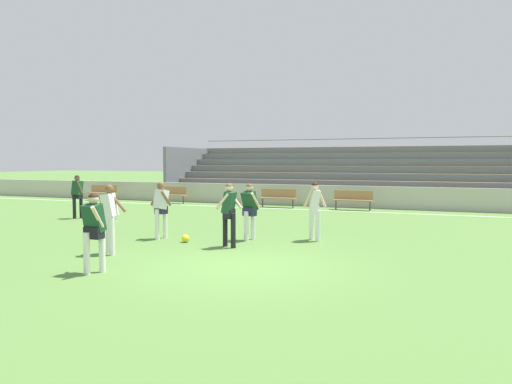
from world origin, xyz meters
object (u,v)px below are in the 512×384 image
object	(u,v)px
player_white_wide_left	(161,205)
player_dark_challenging	(77,193)
soccer_ball	(185,238)
bench_near_bin	(353,198)
player_dark_deep_cover	(229,209)
player_dark_pressing_high	(250,207)
player_white_dropping_back	(315,206)
bleacher_stand	(361,172)
player_dark_wide_right	(94,226)
bench_centre_sideline	(278,196)
bench_near_wall_gap	(171,193)
player_white_on_ball	(110,213)
bench_far_right	(103,191)

from	to	relation	value
player_white_wide_left	player_dark_challenging	world-z (taller)	player_dark_challenging
player_white_wide_left	soccer_ball	world-z (taller)	player_white_wide_left
bench_near_bin	soccer_ball	size ratio (longest dim) A/B	8.18
player_dark_deep_cover	player_dark_pressing_high	distance (m)	1.21
player_white_dropping_back	soccer_ball	distance (m)	3.76
bleacher_stand	player_dark_pressing_high	xyz separation A→B (m)	(-0.94, -14.58, -0.66)
player_white_wide_left	player_dark_wide_right	world-z (taller)	player_white_wide_left
bleacher_stand	player_dark_pressing_high	world-z (taller)	bleacher_stand
player_dark_deep_cover	player_white_dropping_back	xyz separation A→B (m)	(1.85, 1.82, -0.01)
bench_centre_sideline	bench_near_wall_gap	bearing A→B (deg)	180.00
bench_near_wall_gap	player_dark_pressing_high	bearing A→B (deg)	-48.70
bench_near_wall_gap	player_white_on_ball	world-z (taller)	player_white_on_ball
player_white_wide_left	bench_far_right	bearing A→B (deg)	135.28
bench_near_bin	player_dark_wide_right	bearing A→B (deg)	-100.99
player_dark_challenging	player_dark_wide_right	size ratio (longest dim) A/B	1.05
bench_near_wall_gap	player_white_on_ball	bearing A→B (deg)	-64.80
player_white_wide_left	soccer_ball	distance (m)	1.33
bench_near_wall_gap	player_white_dropping_back	size ratio (longest dim) A/B	1.08
bench_near_wall_gap	soccer_ball	size ratio (longest dim) A/B	8.18
player_white_wide_left	bench_near_wall_gap	bearing A→B (deg)	119.83
player_white_wide_left	player_dark_pressing_high	size ratio (longest dim) A/B	1.02
bench_near_wall_gap	bench_far_right	xyz separation A→B (m)	(-4.45, 0.00, 0.00)
bench_far_right	player_dark_deep_cover	xyz separation A→B (m)	(12.69, -10.70, 0.46)
bench_near_bin	player_dark_challenging	bearing A→B (deg)	-143.45
player_dark_wide_right	bleacher_stand	bearing A→B (deg)	83.01
player_dark_deep_cover	bleacher_stand	bearing A→B (deg)	86.24
player_dark_pressing_high	player_white_on_ball	world-z (taller)	player_white_on_ball
player_dark_wide_right	player_white_on_ball	bearing A→B (deg)	119.33
bench_near_bin	player_dark_challenging	size ratio (longest dim) A/B	1.05
bench_centre_sideline	player_white_on_ball	world-z (taller)	player_white_on_ball
player_dark_wide_right	player_dark_challenging	bearing A→B (deg)	133.48
player_white_dropping_back	player_dark_deep_cover	bearing A→B (deg)	-135.34
bench_far_right	player_dark_pressing_high	size ratio (longest dim) A/B	1.10
bench_near_wall_gap	bench_far_right	size ratio (longest dim) A/B	1.00
bench_far_right	bench_centre_sideline	bearing A→B (deg)	0.00
bench_near_bin	player_dark_pressing_high	size ratio (longest dim) A/B	1.10
player_dark_pressing_high	player_dark_deep_cover	bearing A→B (deg)	-94.67
bench_centre_sideline	player_white_on_ball	distance (m)	12.60
bench_near_bin	player_dark_pressing_high	world-z (taller)	player_dark_pressing_high
player_dark_challenging	player_dark_pressing_high	size ratio (longest dim) A/B	1.05
bleacher_stand	player_dark_deep_cover	world-z (taller)	bleacher_stand
bench_near_wall_gap	player_dark_pressing_high	size ratio (longest dim) A/B	1.10
player_white_wide_left	player_white_dropping_back	xyz separation A→B (m)	(4.25, 1.31, 0.01)
player_dark_deep_cover	player_white_dropping_back	bearing A→B (deg)	44.66
bleacher_stand	bench_far_right	bearing A→B (deg)	-159.66
bleacher_stand	bench_centre_sideline	bearing A→B (deg)	-122.53
player_dark_deep_cover	player_dark_wide_right	size ratio (longest dim) A/B	1.04
player_dark_pressing_high	bench_centre_sideline	bearing A→B (deg)	103.65
player_dark_deep_cover	player_white_dropping_back	distance (m)	2.60
bench_centre_sideline	player_white_wide_left	world-z (taller)	player_white_wide_left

